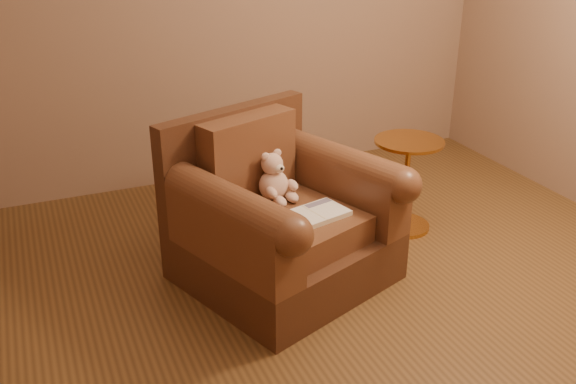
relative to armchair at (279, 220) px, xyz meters
name	(u,v)px	position (x,y,z in m)	size (l,w,h in m)	color
floor	(361,307)	(0.27, -0.47, -0.34)	(4.00, 4.00, 0.00)	brown
armchair	(279,220)	(0.00, 0.00, 0.00)	(1.25, 1.22, 0.89)	#482818
teddy_bear	(275,181)	(0.02, 0.09, 0.19)	(0.20, 0.24, 0.28)	beige
guidebook	(314,215)	(0.12, -0.19, 0.09)	(0.39, 0.29, 0.03)	beige
side_table	(406,182)	(0.95, 0.22, -0.02)	(0.43, 0.43, 0.60)	#C88A37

